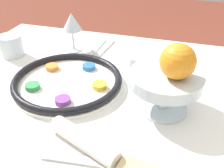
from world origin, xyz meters
name	(u,v)px	position (x,y,z in m)	size (l,w,h in m)	color
seder_plate	(67,81)	(-0.19, 0.08, 0.74)	(0.32, 0.32, 0.03)	white
wine_glass	(72,23)	(-0.27, 0.31, 0.83)	(0.07, 0.07, 0.14)	silver
fruit_stand	(165,83)	(0.09, 0.05, 0.81)	(0.18, 0.18, 0.11)	silver
orange_fruit	(178,61)	(0.11, 0.04, 0.87)	(0.08, 0.08, 0.08)	orange
napkin_roll	(84,141)	(-0.05, -0.13, 0.75)	(0.18, 0.10, 0.04)	white
cup_near	(142,67)	(0.01, 0.19, 0.77)	(0.08, 0.08, 0.07)	silver
cup_mid	(11,46)	(-0.46, 0.21, 0.77)	(0.08, 0.08, 0.07)	silver
fork_left	(96,48)	(-0.20, 0.34, 0.73)	(0.02, 0.17, 0.01)	silver
fork_right	(104,49)	(-0.17, 0.34, 0.73)	(0.04, 0.18, 0.01)	silver
spoon	(79,160)	(-0.05, -0.17, 0.73)	(0.16, 0.04, 0.01)	silver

